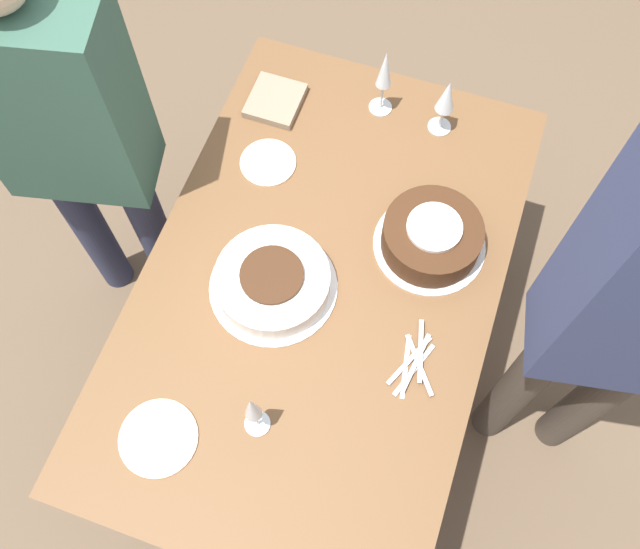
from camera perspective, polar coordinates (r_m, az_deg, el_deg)
name	(u,v)px	position (r m, az deg, el deg)	size (l,w,h in m)	color
ground_plane	(320,367)	(2.61, 0.00, -7.37)	(12.00, 12.00, 0.00)	brown
dining_table	(320,298)	(2.01, 0.00, -1.90)	(1.50, 0.94, 0.75)	brown
cake_center_white	(273,281)	(1.88, -3.81, -0.56)	(0.34, 0.34, 0.08)	white
cake_front_chocolate	(432,237)	(1.94, 8.92, 3.00)	(0.31, 0.31, 0.11)	white
wine_glass_near	(446,98)	(2.09, 10.08, 13.71)	(0.07, 0.07, 0.20)	silver
wine_glass_far	(385,73)	(2.10, 5.18, 15.78)	(0.07, 0.07, 0.24)	silver
wine_glass_extra	(252,409)	(1.65, -5.43, -10.68)	(0.06, 0.06, 0.22)	silver
dessert_plate_left	(158,438)	(1.82, -12.80, -12.64)	(0.20, 0.20, 0.01)	beige
dessert_plate_right	(268,163)	(2.10, -4.18, 8.92)	(0.16, 0.16, 0.01)	beige
fork_pile	(414,362)	(1.84, 7.54, -6.99)	(0.22, 0.12, 0.02)	silver
napkin_stack	(275,101)	(2.22, -3.61, 13.71)	(0.17, 0.15, 0.03)	gray
person_watching	(71,133)	(2.05, -19.32, 10.66)	(0.30, 0.44, 1.55)	#2D334C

